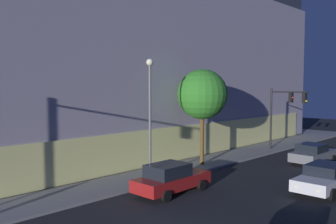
{
  "coord_description": "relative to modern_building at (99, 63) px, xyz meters",
  "views": [
    {
      "loc": [
        -9.28,
        -9.61,
        6.04
      ],
      "look_at": [
        6.01,
        5.17,
        4.55
      ],
      "focal_mm": 39.19,
      "sensor_mm": 36.0,
      "label": 1
    }
  ],
  "objects": [
    {
      "name": "car_red",
      "position": [
        -9.72,
        -20.47,
        -7.84
      ],
      "size": [
        4.81,
        2.19,
        1.69
      ],
      "color": "maroon",
      "rests_on": "ground"
    },
    {
      "name": "sidewalk_tree",
      "position": [
        -3.02,
        -17.36,
        -3.26
      ],
      "size": [
        3.76,
        3.76,
        7.18
      ],
      "color": "brown",
      "rests_on": "sidewalk_corner"
    },
    {
      "name": "street_lamp_sidewalk",
      "position": [
        -8.96,
        -17.95,
        -3.73
      ],
      "size": [
        0.44,
        0.44,
        7.59
      ],
      "color": "#616161",
      "rests_on": "sidewalk_corner"
    },
    {
      "name": "traffic_light_far_corner",
      "position": [
        6.94,
        -19.03,
        -4.45
      ],
      "size": [
        0.57,
        3.79,
        5.73
      ],
      "color": "black",
      "rests_on": "sidewalk_corner"
    },
    {
      "name": "car_grey",
      "position": [
        3.74,
        -23.03,
        -7.89
      ],
      "size": [
        4.55,
        2.31,
        1.58
      ],
      "color": "slate",
      "rests_on": "ground"
    },
    {
      "name": "car_white",
      "position": [
        -3.47,
        -26.66,
        -7.86
      ],
      "size": [
        4.7,
        2.25,
        1.58
      ],
      "color": "silver",
      "rests_on": "ground"
    },
    {
      "name": "modern_building",
      "position": [
        0.0,
        0.0,
        0.0
      ],
      "size": [
        40.0,
        30.55,
        17.49
      ],
      "color": "#4C4C51",
      "rests_on": "ground"
    }
  ]
}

